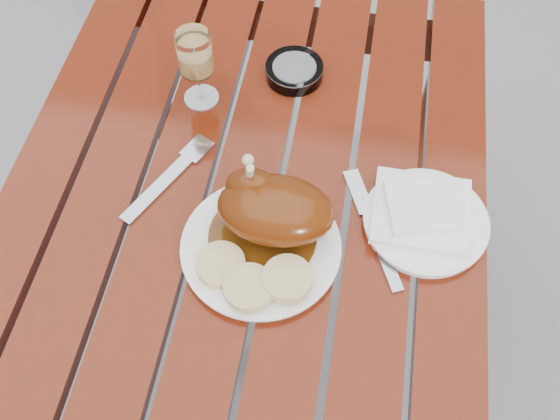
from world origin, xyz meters
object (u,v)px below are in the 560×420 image
object	(u,v)px
side_plate	(425,222)
ashtray	(294,71)
wine_glass	(197,69)
dinner_plate	(261,248)
table	(248,307)

from	to	relation	value
side_plate	ashtray	world-z (taller)	ashtray
wine_glass	dinner_plate	bearing A→B (deg)	-60.55
table	dinner_plate	world-z (taller)	dinner_plate
side_plate	dinner_plate	bearing A→B (deg)	-160.18
table	wine_glass	size ratio (longest dim) A/B	7.98
dinner_plate	side_plate	world-z (taller)	same
ashtray	side_plate	bearing A→B (deg)	-48.23
table	ashtray	distance (m)	0.51
ashtray	dinner_plate	bearing A→B (deg)	-88.93
table	wine_glass	xyz separation A→B (m)	(-0.12, 0.24, 0.45)
wine_glass	side_plate	world-z (taller)	wine_glass
dinner_plate	wine_glass	distance (m)	0.35
dinner_plate	side_plate	xyz separation A→B (m)	(0.25, 0.09, 0.00)
dinner_plate	wine_glass	xyz separation A→B (m)	(-0.17, 0.30, 0.07)
dinner_plate	table	bearing A→B (deg)	129.64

